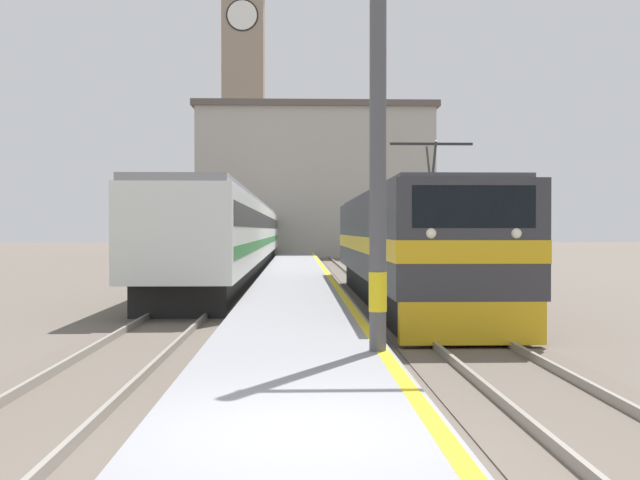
% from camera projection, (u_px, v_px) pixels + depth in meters
% --- Properties ---
extents(ground_plane, '(200.00, 200.00, 0.00)m').
position_uv_depth(ground_plane, '(296.00, 275.00, 36.82)').
color(ground_plane, '#60564C').
extents(platform, '(2.94, 140.00, 0.40)m').
position_uv_depth(platform, '(296.00, 278.00, 31.82)').
color(platform, gray).
rests_on(platform, ground).
extents(rail_track_near, '(2.83, 140.00, 0.16)m').
position_uv_depth(rail_track_near, '(374.00, 282.00, 31.92)').
color(rail_track_near, '#60564C').
rests_on(rail_track_near, ground).
extents(rail_track_far, '(2.83, 140.00, 0.16)m').
position_uv_depth(rail_track_far, '(226.00, 282.00, 31.72)').
color(rail_track_far, '#60564C').
rests_on(rail_track_far, ground).
extents(locomotive_train, '(2.92, 17.76, 4.37)m').
position_uv_depth(locomotive_train, '(405.00, 246.00, 22.66)').
color(locomotive_train, black).
rests_on(locomotive_train, ground).
extents(passenger_train, '(2.92, 46.51, 3.61)m').
position_uv_depth(passenger_train, '(242.00, 235.00, 40.94)').
color(passenger_train, black).
rests_on(passenger_train, ground).
extents(catenary_mast, '(2.36, 0.28, 7.05)m').
position_uv_depth(catenary_mast, '(383.00, 120.00, 11.31)').
color(catenary_mast, '#4C4C51').
rests_on(catenary_mast, platform).
extents(clock_tower, '(5.21, 5.21, 30.29)m').
position_uv_depth(clock_tower, '(244.00, 95.00, 76.48)').
color(clock_tower, gray).
rests_on(clock_tower, ground).
extents(station_building, '(19.77, 9.44, 12.57)m').
position_uv_depth(station_building, '(315.00, 182.00, 63.59)').
color(station_building, '#A8A399').
rests_on(station_building, ground).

